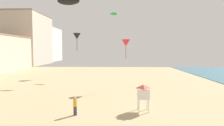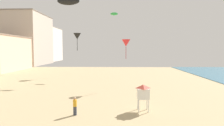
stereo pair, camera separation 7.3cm
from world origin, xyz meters
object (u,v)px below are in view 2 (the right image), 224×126
Objects in this scene: kite_black_delta at (77,36)px; kite_red_delta at (126,43)px; kite_flyer at (75,105)px; kite_green_parafoil at (114,14)px; kite_black_parafoil at (68,1)px; lifeguard_stand at (143,92)px.

kite_red_delta is (10.47, -14.55, -2.01)m from kite_black_delta.
kite_green_parafoil is (3.01, 27.43, 12.99)m from kite_flyer.
kite_black_delta is (-5.39, 27.32, 7.97)m from kite_flyer.
kite_red_delta is 12.33m from kite_black_parafoil.
kite_black_parafoil is (-1.17, 2.88, 9.88)m from kite_flyer.
kite_red_delta reaches higher than kite_flyer.
kite_black_delta is at bearing 125.72° from kite_red_delta.
kite_black_delta is at bearing -179.23° from kite_green_parafoil.
kite_red_delta is 1.31× the size of kite_black_parafoil.
kite_flyer is at bearing -111.69° from kite_red_delta.
kite_flyer is 6.47m from lifeguard_stand.
kite_flyer is 0.64× the size of lifeguard_stand.
kite_flyer is at bearing -67.98° from kite_black_parafoil.
kite_black_delta reaches higher than lifeguard_stand.
kite_red_delta is 1.76× the size of kite_green_parafoil.
kite_flyer is at bearing -170.82° from lifeguard_stand.
kite_green_parafoil is at bearing 0.77° from kite_black_delta.
kite_flyer is 0.42× the size of kite_black_delta.
lifeguard_stand is at bearing -82.90° from kite_green_parafoil.
kite_black_parafoil reaches higher than lifeguard_stand.
kite_red_delta is at bearing 57.72° from kite_black_parafoil.
kite_flyer is 28.96m from kite_black_delta.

